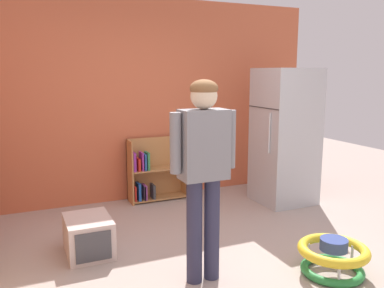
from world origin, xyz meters
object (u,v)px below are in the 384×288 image
bookshelf (153,173)px  refrigerator (285,136)px  standing_person (204,162)px  pet_carrier (89,236)px  baby_walker (333,257)px

bookshelf → refrigerator: bearing=-26.2°
bookshelf → standing_person: 2.35m
bookshelf → pet_carrier: bearing=-129.1°
refrigerator → baby_walker: size_ratio=2.95×
bookshelf → standing_person: size_ratio=0.51×
standing_person → refrigerator: bearing=37.8°
bookshelf → pet_carrier: bookshelf is taller
bookshelf → baby_walker: 2.73m
standing_person → pet_carrier: (-0.80, 0.89, -0.84)m
refrigerator → pet_carrier: size_ratio=3.22×
pet_carrier → refrigerator: bearing=12.1°
refrigerator → bookshelf: (-1.58, 0.78, -0.52)m
standing_person → pet_carrier: standing_person is taller
bookshelf → baby_walker: size_ratio=1.41×
refrigerator → bookshelf: refrigerator is taller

